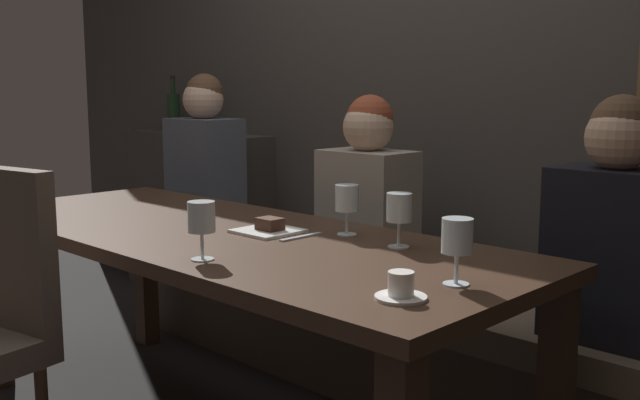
# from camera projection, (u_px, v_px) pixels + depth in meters

# --- Properties ---
(back_wall_tiled) EXTENTS (6.00, 0.12, 3.00)m
(back_wall_tiled) POSITION_uv_depth(u_px,v_px,m) (440.00, 20.00, 3.19)
(back_wall_tiled) COLOR #423D38
(back_wall_tiled) RESTS_ON ground
(back_counter) EXTENTS (1.10, 0.28, 0.95)m
(back_counter) POSITION_uv_depth(u_px,v_px,m) (198.00, 214.00, 4.29)
(back_counter) COLOR #38342F
(back_counter) RESTS_ON ground
(dining_table) EXTENTS (2.20, 0.84, 0.74)m
(dining_table) POSITION_uv_depth(u_px,v_px,m) (222.00, 256.00, 2.46)
(dining_table) COLOR #342217
(dining_table) RESTS_ON ground
(banquette_bench) EXTENTS (2.50, 0.44, 0.45)m
(banquette_bench) POSITION_uv_depth(u_px,v_px,m) (359.00, 329.00, 3.02)
(banquette_bench) COLOR #40352A
(banquette_bench) RESTS_ON ground
(diner_redhead) EXTENTS (0.36, 0.24, 0.83)m
(diner_redhead) POSITION_uv_depth(u_px,v_px,m) (205.00, 162.00, 3.65)
(diner_redhead) COLOR #4C515B
(diner_redhead) RESTS_ON banquette_bench
(diner_bearded) EXTENTS (0.36, 0.24, 0.73)m
(diner_bearded) POSITION_uv_depth(u_px,v_px,m) (368.00, 193.00, 2.92)
(diner_bearded) COLOR #9E9384
(diner_bearded) RESTS_ON banquette_bench
(diner_far_end) EXTENTS (0.36, 0.24, 0.74)m
(diner_far_end) POSITION_uv_depth(u_px,v_px,m) (614.00, 226.00, 2.20)
(diner_far_end) COLOR black
(diner_far_end) RESTS_ON banquette_bench
(wine_bottle_dark_red) EXTENTS (0.08, 0.08, 0.33)m
(wine_bottle_dark_red) POSITION_uv_depth(u_px,v_px,m) (174.00, 111.00, 4.33)
(wine_bottle_dark_red) COLOR black
(wine_bottle_dark_red) RESTS_ON back_counter
(wine_bottle_pale_label) EXTENTS (0.08, 0.08, 0.33)m
(wine_bottle_pale_label) POSITION_uv_depth(u_px,v_px,m) (203.00, 112.00, 4.10)
(wine_bottle_pale_label) COLOR #384728
(wine_bottle_pale_label) RESTS_ON back_counter
(wine_glass_far_right) EXTENTS (0.08, 0.08, 0.16)m
(wine_glass_far_right) POSITION_uv_depth(u_px,v_px,m) (457.00, 239.00, 1.76)
(wine_glass_far_right) COLOR silver
(wine_glass_far_right) RESTS_ON dining_table
(wine_glass_near_left) EXTENTS (0.08, 0.08, 0.16)m
(wine_glass_near_left) POSITION_uv_depth(u_px,v_px,m) (202.00, 220.00, 2.02)
(wine_glass_near_left) COLOR silver
(wine_glass_near_left) RESTS_ON dining_table
(wine_glass_far_left) EXTENTS (0.08, 0.08, 0.16)m
(wine_glass_far_left) POSITION_uv_depth(u_px,v_px,m) (347.00, 201.00, 2.36)
(wine_glass_far_left) COLOR silver
(wine_glass_far_left) RESTS_ON dining_table
(wine_glass_center_front) EXTENTS (0.08, 0.08, 0.16)m
(wine_glass_center_front) POSITION_uv_depth(u_px,v_px,m) (399.00, 210.00, 2.18)
(wine_glass_center_front) COLOR silver
(wine_glass_center_front) RESTS_ON dining_table
(espresso_cup) EXTENTS (0.12, 0.12, 0.06)m
(espresso_cup) POSITION_uv_depth(u_px,v_px,m) (401.00, 288.00, 1.66)
(espresso_cup) COLOR white
(espresso_cup) RESTS_ON dining_table
(dessert_plate) EXTENTS (0.19, 0.19, 0.05)m
(dessert_plate) POSITION_uv_depth(u_px,v_px,m) (269.00, 228.00, 2.41)
(dessert_plate) COLOR white
(dessert_plate) RESTS_ON dining_table
(fork_on_table) EXTENTS (0.02, 0.17, 0.01)m
(fork_on_table) POSITION_uv_depth(u_px,v_px,m) (301.00, 237.00, 2.33)
(fork_on_table) COLOR silver
(fork_on_table) RESTS_ON dining_table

